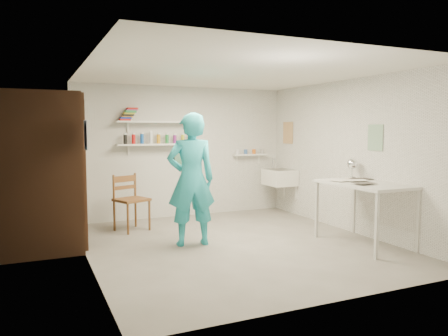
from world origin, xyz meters
name	(u,v)px	position (x,y,z in m)	size (l,w,h in m)	color
floor	(236,245)	(0.00, 0.00, -0.01)	(4.00, 4.50, 0.02)	slate
ceiling	(236,71)	(0.00, 0.00, 2.41)	(4.00, 4.50, 0.02)	silver
wall_back	(183,152)	(0.00, 2.26, 1.20)	(4.00, 0.02, 2.40)	silver
wall_front	(342,175)	(0.00, -2.26, 1.20)	(4.00, 0.02, 2.40)	silver
wall_left	(85,164)	(-2.01, 0.00, 1.20)	(0.02, 4.50, 2.40)	silver
wall_right	(351,156)	(2.01, 0.00, 1.20)	(0.02, 4.50, 2.40)	silver
doorway_recess	(78,173)	(-1.99, 1.05, 1.00)	(0.02, 0.90, 2.00)	black
corridor_box	(23,171)	(-2.70, 1.05, 1.05)	(1.40, 1.50, 2.10)	brown
door_lintel	(78,99)	(-1.97, 1.05, 2.05)	(0.06, 1.05, 0.10)	brown
door_jamb_near	(84,176)	(-1.97, 0.55, 1.00)	(0.06, 0.10, 2.00)	brown
door_jamb_far	(76,170)	(-1.97, 1.55, 1.00)	(0.06, 0.10, 2.00)	brown
shelf_lower	(159,144)	(-0.50, 2.13, 1.35)	(1.50, 0.22, 0.03)	white
shelf_upper	(159,122)	(-0.50, 2.13, 1.75)	(1.50, 0.22, 0.03)	white
ledge_shelf	(250,155)	(1.35, 2.17, 1.12)	(0.70, 0.14, 0.03)	white
poster_left	(86,135)	(-1.99, 0.05, 1.55)	(0.01, 0.28, 0.36)	#334C7F
poster_right_a	(288,133)	(1.99, 1.80, 1.55)	(0.01, 0.34, 0.42)	#995933
poster_right_b	(375,138)	(1.99, -0.55, 1.50)	(0.01, 0.30, 0.38)	#3F724C
belfast_sink	(280,177)	(1.75, 1.70, 0.70)	(0.48, 0.60, 0.30)	white
man	(191,180)	(-0.58, 0.23, 0.92)	(0.67, 0.44, 1.85)	#26B1C1
wall_clock	(184,157)	(-0.61, 0.45, 1.23)	(0.33, 0.33, 0.04)	beige
wooden_chair	(132,200)	(-1.15, 1.44, 0.50)	(0.47, 0.44, 1.00)	brown
work_table	(364,214)	(1.64, -0.75, 0.44)	(0.79, 1.32, 0.88)	silver
desk_lamp	(352,164)	(1.86, -0.22, 1.10)	(0.16, 0.16, 0.16)	silver
spray_cans	(159,139)	(-0.50, 2.13, 1.45)	(1.31, 0.06, 0.17)	black
book_stack	(129,114)	(-1.03, 2.13, 1.88)	(0.32, 0.14, 0.22)	red
ledge_pots	(250,152)	(1.35, 2.17, 1.18)	(0.48, 0.07, 0.09)	silver
papers	(365,182)	(1.64, -0.75, 0.89)	(0.30, 0.22, 0.03)	silver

